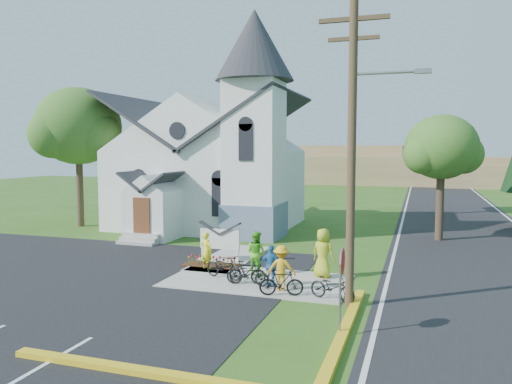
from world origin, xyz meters
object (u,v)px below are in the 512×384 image
(bike_0, at_px, (224,267))
(cyclist_1, at_px, (256,253))
(stop_sign, at_px, (342,273))
(bike_4, at_px, (333,287))
(bike_2, at_px, (249,274))
(utility_pole, at_px, (354,141))
(bike_1, at_px, (246,272))
(church_sign, at_px, (220,239))
(cyclist_4, at_px, (323,253))
(cyclist_2, at_px, (271,266))
(bike_3, at_px, (281,283))
(cyclist_0, at_px, (207,251))
(cyclist_3, at_px, (281,268))

(bike_0, bearing_deg, cyclist_1, -27.27)
(stop_sign, height_order, bike_4, stop_sign)
(bike_0, bearing_deg, bike_2, -96.04)
(utility_pole, xyz_separation_m, bike_1, (-4.11, 1.33, -4.90))
(church_sign, distance_m, cyclist_4, 5.23)
(cyclist_2, bearing_deg, utility_pole, 164.57)
(bike_0, bearing_deg, utility_pole, -90.17)
(cyclist_1, height_order, cyclist_2, cyclist_1)
(bike_3, relative_size, bike_4, 0.89)
(bike_0, height_order, bike_4, bike_0)
(cyclist_0, relative_size, bike_4, 0.91)
(church_sign, distance_m, bike_2, 4.34)
(bike_3, bearing_deg, stop_sign, -155.36)
(utility_pole, distance_m, cyclist_1, 6.73)
(bike_1, bearing_deg, cyclist_2, -106.23)
(bike_3, bearing_deg, cyclist_3, -0.49)
(stop_sign, bearing_deg, church_sign, 131.88)
(cyclist_1, relative_size, bike_1, 1.20)
(stop_sign, height_order, bike_1, stop_sign)
(church_sign, relative_size, bike_1, 1.48)
(cyclist_0, height_order, bike_2, cyclist_0)
(bike_4, bearing_deg, church_sign, 76.20)
(church_sign, xyz_separation_m, cyclist_3, (3.93, -3.74, -0.16))
(cyclist_3, height_order, bike_4, cyclist_3)
(bike_1, xyz_separation_m, cyclist_3, (1.48, -0.37, 0.37))
(cyclist_1, bearing_deg, church_sign, -20.50)
(cyclist_2, bearing_deg, bike_0, -6.39)
(cyclist_2, bearing_deg, stop_sign, 135.84)
(church_sign, xyz_separation_m, bike_4, (5.90, -4.40, -0.52))
(bike_0, relative_size, bike_1, 1.18)
(church_sign, xyz_separation_m, bike_3, (4.11, -4.40, -0.51))
(church_sign, height_order, bike_2, church_sign)
(church_sign, bearing_deg, stop_sign, -48.12)
(bike_0, xyz_separation_m, bike_4, (4.55, -1.53, -0.01))
(cyclist_1, relative_size, bike_4, 1.03)
(stop_sign, xyz_separation_m, bike_4, (-0.73, 3.00, -1.28))
(cyclist_4, bearing_deg, stop_sign, 125.05)
(bike_0, distance_m, cyclist_3, 2.74)
(cyclist_1, bearing_deg, utility_pole, 164.88)
(cyclist_0, relative_size, bike_2, 0.96)
(cyclist_3, relative_size, bike_4, 0.94)
(bike_0, bearing_deg, bike_4, -89.41)
(utility_pole, distance_m, cyclist_2, 5.69)
(church_sign, height_order, cyclist_1, cyclist_1)
(cyclist_0, bearing_deg, bike_4, 176.53)
(cyclist_0, relative_size, cyclist_1, 0.88)
(utility_pole, bearing_deg, bike_0, 160.69)
(bike_4, bearing_deg, cyclist_4, 39.58)
(church_sign, relative_size, bike_2, 1.34)
(utility_pole, xyz_separation_m, bike_0, (-5.21, 1.83, -4.89))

